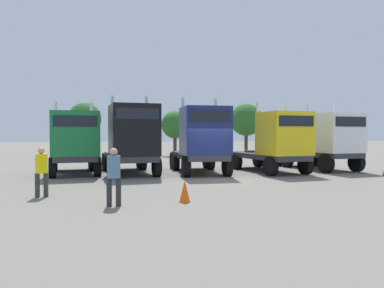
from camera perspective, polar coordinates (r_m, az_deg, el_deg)
The scene contains 12 objects.
ground at distance 17.81m, azimuth 3.90°, elevation -5.62°, with size 200.00×200.00×0.00m, color slate.
semi_truck_green at distance 20.91m, azimuth -17.66°, elevation 0.23°, with size 3.33×5.98×3.99m.
semi_truck_black at distance 20.20m, azimuth -9.25°, elevation 0.79°, with size 3.30×6.54×4.36m.
semi_truck_navy at distance 20.29m, azimuth 1.59°, elevation 0.68°, with size 2.56×6.10×4.26m.
semi_truck_yellow at distance 21.52m, azimuth 12.87°, elevation 0.26°, with size 3.47×6.67×4.03m.
semi_truck_white at distance 24.04m, azimuth 20.18°, elevation 0.45°, with size 3.43×6.52×4.05m.
visitor_in_hivis at distance 13.98m, azimuth -22.20°, elevation -3.48°, with size 0.49×0.49×1.75m.
visitor_with_camera at distance 11.55m, azimuth -11.98°, elevation -4.31°, with size 0.44×0.40×1.79m.
traffic_cone_near at distance 12.04m, azimuth -1.13°, elevation -7.32°, with size 0.36×0.36×0.71m, color #F2590C.
oak_far_left at distance 37.97m, azimuth -16.21°, elevation 3.71°, with size 3.20×3.20×5.36m.
oak_far_centre at distance 38.10m, azimuth -2.64°, elevation 2.95°, with size 2.83×2.83×4.64m.
oak_far_right at distance 39.23m, azimuth 8.36°, elevation 3.70°, with size 3.38×3.38×5.45m.
Camera 1 is at (-4.46, -17.10, 2.19)m, focal length 34.58 mm.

